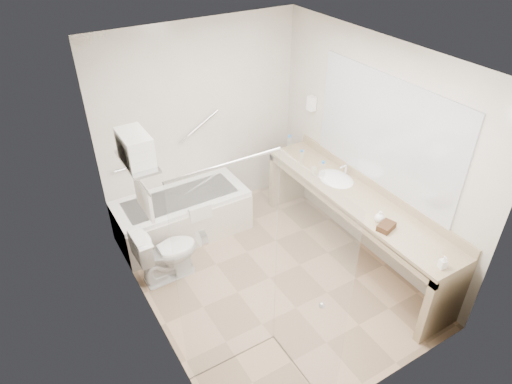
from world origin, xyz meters
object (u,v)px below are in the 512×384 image
bathtub (183,216)px  toilet (167,253)px  amenity_basket (386,227)px  vanity_counter (355,211)px  water_bottle_left (323,170)px

bathtub → toilet: (-0.45, -0.62, 0.06)m
bathtub → amenity_basket: size_ratio=8.56×
bathtub → vanity_counter: vanity_counter is taller
toilet → water_bottle_left: 2.00m
water_bottle_left → amenity_basket: bearing=-93.1°
vanity_counter → toilet: vanity_counter is taller
bathtub → vanity_counter: 2.09m
bathtub → toilet: bearing=-126.1°
bathtub → toilet: toilet is taller
vanity_counter → toilet: 2.14m
toilet → amenity_basket: (1.83, -1.36, 0.54)m
vanity_counter → toilet: bearing=158.6°
bathtub → amenity_basket: amenity_basket is taller
amenity_basket → water_bottle_left: bearing=86.9°
toilet → amenity_basket: amenity_basket is taller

